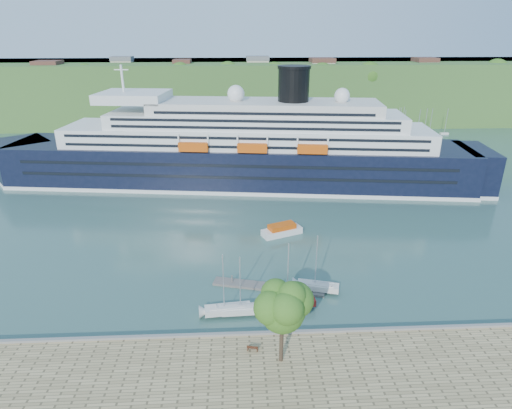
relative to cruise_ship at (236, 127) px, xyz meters
The scene contains 12 objects.
ground 61.12m from the cruise_ship, 90.62° to the right, with size 400.00×400.00×0.00m, color #31574E.
far_hillside 85.63m from the cruise_ship, 90.43° to the left, with size 400.00×50.00×24.00m, color #3D6026.
quay_coping 61.05m from the cruise_ship, 90.62° to the right, with size 220.00×0.50×0.30m, color slate.
cruise_ship is the anchor object (origin of this frame).
park_bench 63.80m from the cruise_ship, 88.90° to the right, with size 1.37×0.56×0.88m, color #4C2615, non-canonical shape.
promenade_tree 64.86m from the cruise_ship, 86.11° to the right, with size 6.78×6.78×11.22m, color #2F5616, non-canonical shape.
floating_pontoon 50.13m from the cruise_ship, 85.02° to the right, with size 16.84×2.06×0.37m, color slate, non-canonical shape.
sailboat_white_near 55.10m from the cruise_ship, 91.92° to the right, with size 6.91×1.92×8.92m, color silver, non-canonical shape.
sailboat_red 54.40m from the cruise_ship, 82.62° to the right, with size 7.52×2.09×9.71m, color maroon, non-canonical shape.
sailboat_white_far 51.48m from the cruise_ship, 76.91° to the right, with size 6.77×1.88×8.74m, color silver, non-canonical shape.
tender_launch 33.69m from the cruise_ship, 74.79° to the right, with size 7.76×2.65×2.14m, color #CB4C0B, non-canonical shape.
sailboat_extra 55.19m from the cruise_ship, 89.61° to the right, with size 6.64×1.84×8.57m, color silver, non-canonical shape.
Camera 1 is at (0.25, -43.15, 35.97)m, focal length 30.00 mm.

